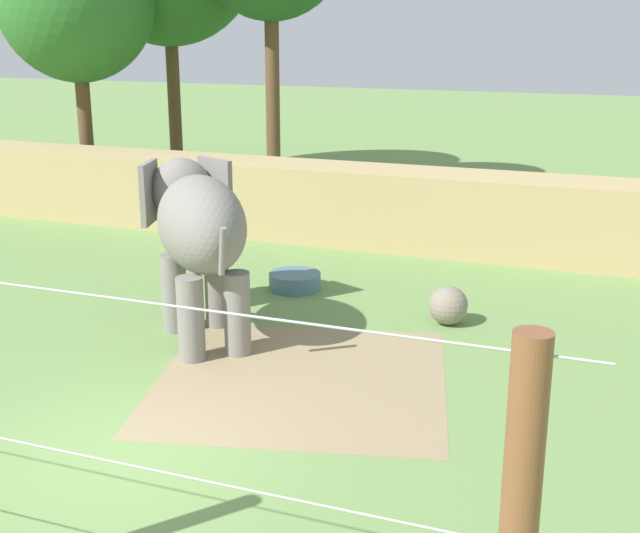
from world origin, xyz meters
name	(u,v)px	position (x,y,z in m)	size (l,w,h in m)	color
ground_plane	(122,455)	(0.00, 0.00, 0.00)	(120.00, 120.00, 0.00)	#6B8E4C
dirt_patch	(301,379)	(1.30, 3.08, 0.00)	(4.55, 4.65, 0.01)	#937F5B
embankment_wall	(380,207)	(0.00, 11.62, 0.97)	(36.00, 1.80, 1.93)	tan
elephant	(198,228)	(-1.11, 4.26, 2.01)	(3.29, 3.52, 3.03)	gray
enrichment_ball	(448,305)	(2.93, 6.42, 0.37)	(0.74, 0.74, 0.74)	gray
water_tub	(295,281)	(-0.58, 7.39, 0.18)	(1.10, 1.10, 0.35)	slate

